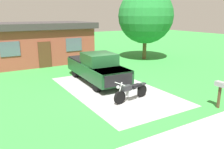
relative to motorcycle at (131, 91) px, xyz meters
name	(u,v)px	position (x,y,z in m)	size (l,w,h in m)	color
ground_plane	(114,90)	(0.10, 1.83, -0.47)	(80.00, 80.00, 0.00)	green
driveway_pad	(114,90)	(0.10, 1.83, -0.47)	(4.65, 8.39, 0.01)	#9E9E9E
sidewalk_strip	(201,136)	(0.10, -4.17, -0.47)	(36.00, 1.80, 0.01)	#A6A6A1
motorcycle	(131,91)	(0.00, 0.00, 0.00)	(2.20, 0.74, 1.09)	black
pickup_truck	(96,67)	(0.07, 3.91, 0.48)	(2.25, 5.71, 1.90)	black
mailbox	(220,88)	(2.91, -2.86, 0.51)	(0.26, 0.48, 1.26)	#4C3823
shade_tree	(146,16)	(7.50, 8.29, 3.57)	(5.07, 5.07, 6.58)	brown
neighbor_house	(36,42)	(-1.66, 12.09, 1.32)	(9.60, 5.60, 3.50)	brown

